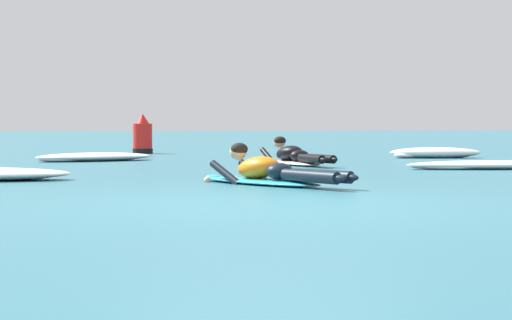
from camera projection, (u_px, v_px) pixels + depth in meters
The scene contains 7 objects.
ground_plane at pixel (181, 160), 18.37m from camera, with size 120.00×120.00×0.00m, color #2D6B7A.
surfer_near at pixel (268, 173), 11.06m from camera, with size 1.65×2.32×0.53m.
surfer_far at pixel (293, 157), 16.21m from camera, with size 1.07×2.48×0.54m.
whitewater_front at pixel (496, 165), 14.77m from camera, with size 2.91×0.86×0.14m.
whitewater_mid_left at pixel (94, 157), 17.91m from camera, with size 2.46×1.64×0.16m.
whitewater_back at pixel (435, 153), 19.40m from camera, with size 1.96×0.88×0.22m.
channel_marker_buoy at pixel (143, 138), 22.16m from camera, with size 0.48×0.48×0.95m.
Camera 1 is at (-1.40, -8.36, 0.74)m, focal length 65.54 mm.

